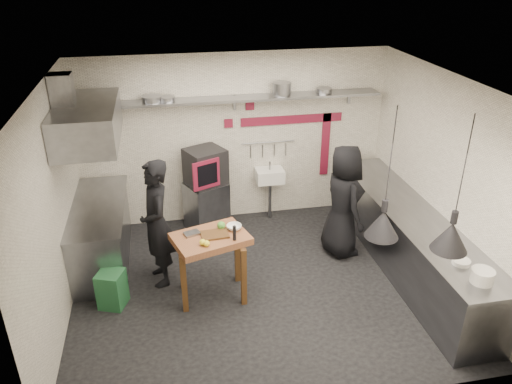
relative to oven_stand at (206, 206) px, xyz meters
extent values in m
plane|color=black|center=(0.54, -1.75, -0.40)|extent=(5.00, 5.00, 0.00)
plane|color=beige|center=(0.54, -1.75, 2.40)|extent=(5.00, 5.00, 0.00)
cube|color=silver|center=(0.54, 0.35, 1.00)|extent=(5.00, 0.04, 2.80)
cube|color=silver|center=(0.54, -3.85, 1.00)|extent=(5.00, 0.04, 2.80)
cube|color=silver|center=(-1.96, -1.75, 1.00)|extent=(0.04, 4.20, 2.80)
cube|color=silver|center=(3.04, -1.75, 1.00)|extent=(0.04, 4.20, 2.80)
cube|color=maroon|center=(1.49, 0.33, 1.28)|extent=(1.70, 0.02, 0.14)
cube|color=maroon|center=(2.09, 0.33, 0.80)|extent=(0.14, 0.02, 1.10)
cube|color=maroon|center=(0.79, 0.33, 1.55)|extent=(0.14, 0.02, 0.14)
cube|color=maroon|center=(0.44, 0.33, 1.28)|extent=(0.14, 0.02, 0.14)
cube|color=slate|center=(0.54, 0.17, 1.72)|extent=(4.60, 0.34, 0.04)
cube|color=slate|center=(-1.36, 0.32, 1.62)|extent=(0.04, 0.06, 0.24)
cube|color=slate|center=(0.54, 0.32, 1.62)|extent=(0.04, 0.06, 0.24)
cube|color=slate|center=(2.44, 0.32, 1.62)|extent=(0.04, 0.06, 0.24)
cylinder|color=slate|center=(-0.72, 0.17, 1.79)|extent=(0.36, 0.36, 0.09)
cylinder|color=slate|center=(-0.49, 0.17, 1.78)|extent=(0.31, 0.31, 0.07)
cylinder|color=slate|center=(1.27, 0.17, 1.84)|extent=(0.37, 0.37, 0.20)
cylinder|color=slate|center=(1.96, 0.17, 1.78)|extent=(0.28, 0.28, 0.08)
cube|color=slate|center=(0.00, 0.00, 0.00)|extent=(0.76, 0.74, 0.80)
cube|color=black|center=(0.01, 0.02, 0.69)|extent=(0.73, 0.71, 0.58)
cube|color=maroon|center=(0.00, -0.29, 0.69)|extent=(0.43, 0.22, 0.46)
cube|color=black|center=(0.01, -0.29, 0.69)|extent=(0.32, 0.16, 0.34)
cube|color=white|center=(1.09, 0.17, 0.38)|extent=(0.46, 0.34, 0.22)
cylinder|color=slate|center=(1.09, 0.17, 0.56)|extent=(0.03, 0.03, 0.14)
cylinder|color=slate|center=(1.09, 0.13, -0.06)|extent=(0.06, 0.06, 0.66)
cylinder|color=slate|center=(1.09, 0.31, 0.92)|extent=(0.90, 0.02, 0.02)
cube|color=slate|center=(2.69, -1.75, 0.05)|extent=(0.70, 3.80, 0.90)
cube|color=slate|center=(2.69, -1.75, 0.52)|extent=(0.76, 3.90, 0.03)
cylinder|color=white|center=(2.66, -3.37, 0.61)|extent=(0.27, 0.27, 0.15)
cylinder|color=white|center=(2.64, -3.01, 0.56)|extent=(0.25, 0.25, 0.05)
cube|color=slate|center=(-1.61, -0.70, 0.05)|extent=(0.70, 1.90, 0.90)
cube|color=slate|center=(-1.61, -0.70, 0.52)|extent=(0.76, 2.00, 0.03)
cube|color=slate|center=(-1.56, -0.70, 1.75)|extent=(0.78, 1.60, 0.50)
cube|color=slate|center=(-1.81, -0.70, 2.15)|extent=(0.28, 0.28, 0.50)
cube|color=#1D522D|center=(-1.41, -1.78, -0.15)|extent=(0.40, 0.40, 0.50)
cube|color=#4E3017|center=(-0.06, -1.82, 0.53)|extent=(0.36, 0.27, 0.02)
cylinder|color=black|center=(0.17, -1.98, 0.62)|extent=(0.06, 0.06, 0.20)
sphere|color=yellow|center=(-0.24, -2.02, 0.56)|extent=(0.09, 0.09, 0.08)
sphere|color=yellow|center=(-0.19, -2.06, 0.56)|extent=(0.08, 0.08, 0.08)
sphere|color=#479130|center=(0.04, -1.67, 0.57)|extent=(0.12, 0.12, 0.11)
cube|color=slate|center=(-0.35, -1.74, 0.54)|extent=(0.23, 0.18, 0.03)
imported|color=white|center=(0.20, -1.72, 0.55)|extent=(0.26, 0.26, 0.06)
imported|color=black|center=(-0.78, -1.34, 0.50)|extent=(0.53, 0.72, 1.80)
imported|color=black|center=(1.91, -1.12, 0.46)|extent=(0.65, 0.91, 1.72)
camera|label=1|loc=(-0.60, -7.26, 3.79)|focal=35.00mm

